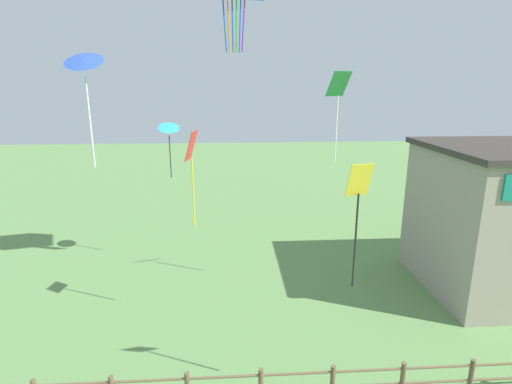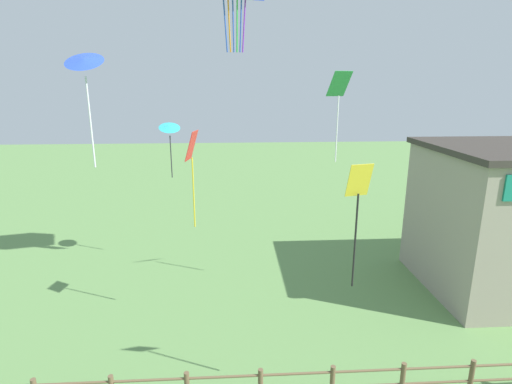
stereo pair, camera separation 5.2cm
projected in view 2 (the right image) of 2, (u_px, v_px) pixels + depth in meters
name	position (u px, v px, depth m)	size (l,w,h in m)	color
kite_yellow_diamond	(358.00, 204.00, 9.56)	(0.64, 0.37, 3.17)	yellow
kite_blue_delta	(84.00, 65.00, 10.72)	(1.06, 0.96, 3.21)	blue
kite_green_diamond	(339.00, 97.00, 14.92)	(0.91, 0.79, 3.39)	green
kite_cyan_delta	(170.00, 129.00, 18.21)	(1.14, 1.10, 2.60)	#2DB2C6
kite_red_diamond	(192.00, 160.00, 13.56)	(0.44, 0.79, 3.40)	red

